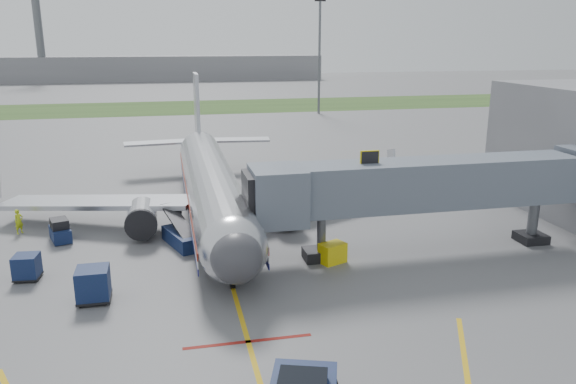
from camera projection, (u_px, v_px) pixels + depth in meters
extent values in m
plane|color=#565659|center=(237.00, 303.00, 29.70)|extent=(400.00, 400.00, 0.00)
cube|color=#2D4C1E|center=(181.00, 107.00, 114.52)|extent=(300.00, 25.00, 0.01)
cube|color=gold|center=(242.00, 321.00, 27.81)|extent=(0.25, 50.00, 0.01)
cube|color=maroon|center=(248.00, 342.00, 25.93)|extent=(6.00, 0.25, 0.01)
cylinder|color=silver|center=(211.00, 185.00, 43.12)|extent=(3.80, 28.00, 3.80)
sphere|color=silver|center=(234.00, 249.00, 29.93)|extent=(3.80, 3.80, 3.80)
sphere|color=#38383D|center=(237.00, 258.00, 28.70)|extent=(2.74, 2.74, 2.74)
cube|color=black|center=(234.00, 242.00, 29.41)|extent=(2.20, 1.20, 0.55)
cone|color=silver|center=(198.00, 146.00, 58.67)|extent=(3.80, 5.00, 3.80)
cube|color=#B7BAC1|center=(197.00, 108.00, 57.15)|extent=(0.35, 4.20, 7.00)
cube|color=#B7BAC1|center=(97.00, 202.00, 41.61)|extent=(15.10, 8.59, 1.13)
cube|color=#B7BAC1|center=(318.00, 190.00, 45.11)|extent=(15.10, 8.59, 1.13)
cylinder|color=silver|center=(142.00, 217.00, 39.58)|extent=(2.10, 3.60, 2.10)
cylinder|color=silver|center=(286.00, 208.00, 41.72)|extent=(2.10, 3.60, 2.10)
cube|color=maroon|center=(236.00, 188.00, 43.61)|extent=(0.05, 28.00, 0.45)
cube|color=navy|center=(237.00, 199.00, 43.85)|extent=(0.05, 28.00, 0.35)
cylinder|color=black|center=(232.00, 283.00, 31.50)|extent=(0.28, 0.70, 0.70)
cylinder|color=black|center=(178.00, 213.00, 43.65)|extent=(0.50, 1.00, 1.00)
cylinder|color=black|center=(245.00, 209.00, 44.72)|extent=(0.50, 1.00, 1.00)
cube|color=slate|center=(428.00, 183.00, 35.87)|extent=(20.00, 3.00, 3.00)
cube|color=slate|center=(278.00, 195.00, 33.91)|extent=(3.20, 3.60, 3.40)
cube|color=black|center=(258.00, 196.00, 33.66)|extent=(1.60, 3.00, 2.80)
cube|color=yellow|center=(370.00, 158.00, 34.57)|extent=(1.20, 0.15, 1.00)
cylinder|color=#595B60|center=(321.00, 236.00, 35.24)|extent=(0.56, 0.56, 3.10)
cube|color=black|center=(321.00, 254.00, 35.55)|extent=(2.20, 1.60, 0.70)
cylinder|color=#595B60|center=(533.00, 220.00, 38.32)|extent=(0.70, 0.70, 3.10)
cube|color=black|center=(531.00, 237.00, 38.65)|extent=(1.80, 1.80, 0.60)
cylinder|color=#595B60|center=(319.00, 59.00, 102.88)|extent=(0.44, 0.44, 20.00)
cube|color=black|center=(320.00, 0.00, 100.19)|extent=(2.00, 0.40, 0.40)
cube|color=slate|center=(142.00, 68.00, 186.81)|extent=(120.00, 14.00, 8.00)
cylinder|color=#595B60|center=(39.00, 37.00, 173.29)|extent=(2.40, 2.40, 28.00)
cylinder|color=black|center=(280.00, 384.00, 22.00)|extent=(0.51, 0.93, 0.89)
cube|color=#0D203C|center=(60.00, 234.00, 38.78)|extent=(1.82, 2.51, 0.90)
cube|color=black|center=(59.00, 223.00, 38.58)|extent=(1.48, 1.71, 0.63)
cylinder|color=black|center=(56.00, 242.00, 37.95)|extent=(0.33, 0.49, 0.45)
cylinder|color=black|center=(70.00, 240.00, 38.40)|extent=(0.33, 0.49, 0.45)
cylinder|color=black|center=(52.00, 235.00, 39.30)|extent=(0.33, 0.49, 0.45)
cylinder|color=black|center=(66.00, 233.00, 39.74)|extent=(0.33, 0.49, 0.45)
cube|color=#0D203C|center=(93.00, 283.00, 29.70)|extent=(1.67, 1.67, 1.66)
cube|color=black|center=(95.00, 298.00, 29.92)|extent=(1.72, 1.72, 0.13)
cylinder|color=black|center=(80.00, 305.00, 29.19)|extent=(0.24, 0.30, 0.30)
cylinder|color=black|center=(106.00, 302.00, 29.46)|extent=(0.24, 0.30, 0.30)
cylinder|color=black|center=(83.00, 294.00, 30.40)|extent=(0.24, 0.30, 0.30)
cylinder|color=black|center=(108.00, 292.00, 30.67)|extent=(0.24, 0.30, 0.30)
cube|color=#0D203C|center=(27.00, 266.00, 32.47)|extent=(1.45, 1.45, 1.34)
cube|color=black|center=(28.00, 277.00, 32.64)|extent=(1.50, 1.50, 0.10)
cylinder|color=black|center=(16.00, 281.00, 32.09)|extent=(0.21, 0.26, 0.24)
cylinder|color=black|center=(35.00, 280.00, 32.22)|extent=(0.21, 0.26, 0.24)
cylinder|color=black|center=(22.00, 274.00, 33.08)|extent=(0.21, 0.26, 0.24)
cylinder|color=black|center=(40.00, 273.00, 33.21)|extent=(0.21, 0.26, 0.24)
cube|color=#0D203C|center=(183.00, 238.00, 37.92)|extent=(2.77, 4.21, 0.98)
cube|color=black|center=(179.00, 222.00, 38.09)|extent=(2.42, 4.47, 1.54)
cylinder|color=black|center=(183.00, 249.00, 36.53)|extent=(0.43, 0.66, 0.61)
cylinder|color=black|center=(199.00, 246.00, 37.09)|extent=(0.43, 0.66, 0.61)
cylinder|color=black|center=(168.00, 236.00, 38.84)|extent=(0.43, 0.66, 0.61)
cylinder|color=black|center=(182.00, 234.00, 39.40)|extent=(0.43, 0.66, 0.61)
cube|color=yellow|center=(332.00, 253.00, 34.97)|extent=(1.87, 1.59, 1.26)
cylinder|color=black|center=(326.00, 262.00, 34.80)|extent=(0.32, 0.37, 0.32)
cylinder|color=black|center=(339.00, 258.00, 35.39)|extent=(0.32, 0.37, 0.32)
imported|color=#B4CA17|center=(19.00, 222.00, 40.13)|extent=(0.76, 0.77, 1.79)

